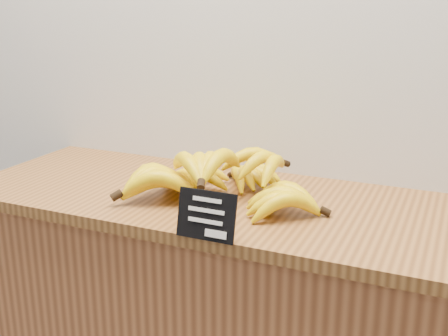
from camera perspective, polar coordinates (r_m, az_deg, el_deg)
counter_top at (r=1.45m, az=0.80°, el=-3.46°), size 1.43×0.54×0.03m
chalkboard_sign at (r=1.18m, az=-1.82°, el=-4.84°), size 0.13×0.03×0.10m
banana_pile at (r=1.42m, az=-0.82°, el=-1.06°), size 0.57×0.39×0.13m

